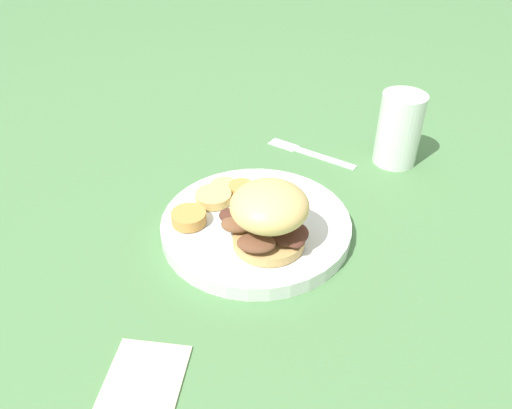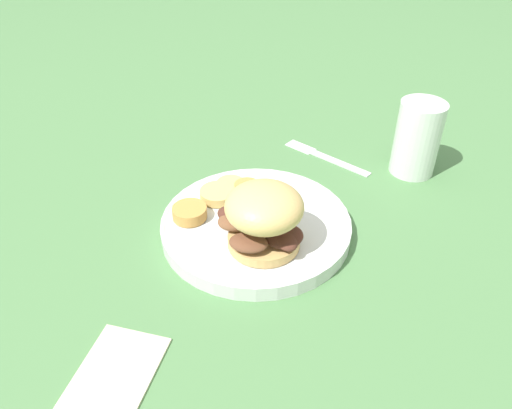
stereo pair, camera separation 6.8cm
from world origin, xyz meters
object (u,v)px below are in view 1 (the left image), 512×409
at_px(dinner_plate, 256,225).
at_px(fork, 310,153).
at_px(sandwich, 266,216).
at_px(drinking_glass, 399,129).

distance_m(dinner_plate, fork, 0.24).
relative_size(dinner_plate, fork, 1.84).
xyz_separation_m(sandwich, fork, (-0.23, 0.16, -0.07)).
height_order(sandwich, fork, sandwich).
bearing_deg(drinking_glass, fork, -117.70).
bearing_deg(dinner_plate, fork, 137.89).
distance_m(dinner_plate, sandwich, 0.08).
relative_size(sandwich, drinking_glass, 0.96).
height_order(dinner_plate, sandwich, sandwich).
xyz_separation_m(fork, drinking_glass, (0.07, 0.13, 0.06)).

